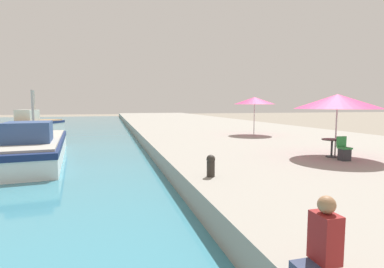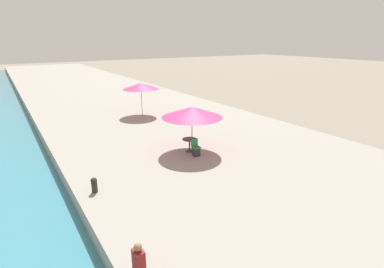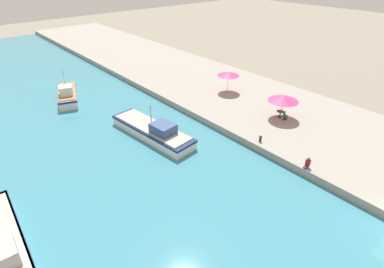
% 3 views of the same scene
% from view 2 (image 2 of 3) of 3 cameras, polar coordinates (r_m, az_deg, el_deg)
% --- Properties ---
extents(quay_promenade, '(16.00, 90.00, 0.77)m').
position_cam_2_polar(quay_promenade, '(37.05, -17.08, 6.97)').
color(quay_promenade, gray).
rests_on(quay_promenade, ground_plane).
extents(cafe_umbrella_pink, '(3.34, 3.34, 2.55)m').
position_cam_2_polar(cafe_umbrella_pink, '(16.28, 0.00, 4.21)').
color(cafe_umbrella_pink, '#B7B7B7').
rests_on(cafe_umbrella_pink, quay_promenade).
extents(cafe_umbrella_white, '(2.90, 2.90, 2.66)m').
position_cam_2_polar(cafe_umbrella_white, '(24.72, -9.72, 8.99)').
color(cafe_umbrella_white, '#B7B7B7').
rests_on(cafe_umbrella_white, quay_promenade).
extents(cafe_table, '(0.80, 0.80, 0.74)m').
position_cam_2_polar(cafe_table, '(16.69, -0.48, -1.61)').
color(cafe_table, '#333338').
rests_on(cafe_table, quay_promenade).
extents(cafe_chair_left, '(0.43, 0.46, 0.91)m').
position_cam_2_polar(cafe_chair_left, '(16.17, 0.75, -3.05)').
color(cafe_chair_left, '#2D2D33').
rests_on(cafe_chair_left, quay_promenade).
extents(person_at_quay, '(0.55, 0.36, 1.01)m').
position_cam_2_polar(person_at_quay, '(8.71, -10.38, -22.85)').
color(person_at_quay, '#333D5B').
rests_on(person_at_quay, quay_promenade).
extents(mooring_bollard, '(0.26, 0.26, 0.65)m').
position_cam_2_polar(mooring_bollard, '(13.09, -18.13, -9.12)').
color(mooring_bollard, '#2D2823').
rests_on(mooring_bollard, quay_promenade).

